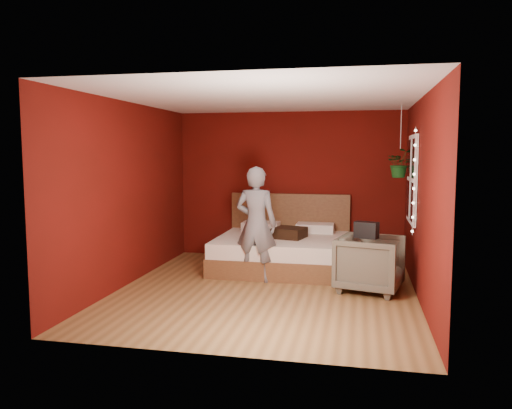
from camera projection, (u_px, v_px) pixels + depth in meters
name	position (u px, v px, depth m)	size (l,w,h in m)	color
floor	(266.00, 290.00, 6.84)	(4.50, 4.50, 0.00)	olive
room_walls	(266.00, 168.00, 6.66)	(4.04, 4.54, 2.62)	#570D09
window	(412.00, 179.00, 7.16)	(0.05, 0.97, 1.27)	white
fairy_lights	(414.00, 181.00, 6.65)	(0.04, 0.04, 1.45)	silver
bed	(283.00, 249.00, 8.17)	(2.10, 1.79, 1.16)	brown
person	(256.00, 224.00, 7.29)	(0.61, 0.40, 1.69)	slate
armchair	(370.00, 264.00, 6.77)	(0.82, 0.84, 0.76)	#5F5C4B
handbag	(366.00, 230.00, 6.55)	(0.30, 0.15, 0.22)	black
throw_pillow	(289.00, 233.00, 7.96)	(0.46, 0.46, 0.16)	black
hanging_plant	(400.00, 163.00, 7.65)	(0.44, 0.39, 1.10)	silver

